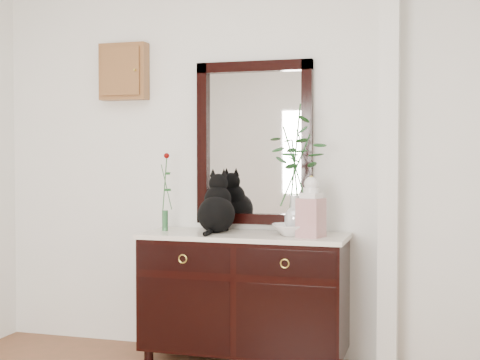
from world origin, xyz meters
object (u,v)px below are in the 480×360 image
(lotus_bowl, at_px, (295,230))
(ginger_jar, at_px, (311,206))
(sideboard, at_px, (244,291))
(cat, at_px, (216,202))

(lotus_bowl, relative_size, ginger_jar, 0.74)
(sideboard, bearing_deg, cat, 173.08)
(sideboard, xyz_separation_m, lotus_bowl, (0.33, -0.00, 0.41))
(sideboard, relative_size, cat, 3.37)
(cat, bearing_deg, ginger_jar, -15.95)
(sideboard, distance_m, cat, 0.61)
(cat, distance_m, lotus_bowl, 0.56)
(sideboard, height_order, cat, cat)
(cat, xyz_separation_m, lotus_bowl, (0.53, -0.02, -0.16))
(sideboard, relative_size, lotus_bowl, 4.66)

